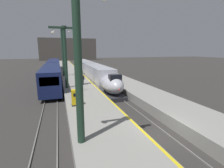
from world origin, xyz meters
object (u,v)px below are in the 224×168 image
(highspeed_train_main, at_px, (91,71))
(rolling_suitcase, at_px, (79,78))
(station_column_near, at_px, (78,49))
(regional_train_adjacent, at_px, (53,70))
(station_column_far, at_px, (62,47))
(station_column_mid, at_px, (65,51))
(ticket_machine_yellow, at_px, (75,98))
(departure_info_board, at_px, (79,80))
(passenger_near_edge, at_px, (82,74))
(passenger_mid_platform, at_px, (83,79))

(highspeed_train_main, distance_m, rolling_suitcase, 6.35)
(highspeed_train_main, xyz_separation_m, station_column_near, (-5.90, -27.38, 4.58))
(regional_train_adjacent, relative_size, station_column_far, 3.63)
(regional_train_adjacent, height_order, station_column_near, station_column_near)
(station_column_far, xyz_separation_m, rolling_suitcase, (2.51, -5.38, -5.69))
(station_column_near, bearing_deg, station_column_mid, 90.00)
(highspeed_train_main, relative_size, station_column_far, 3.69)
(station_column_far, height_order, ticket_machine_yellow, station_column_far)
(highspeed_train_main, bearing_deg, rolling_suitcase, -122.35)
(station_column_near, height_order, station_column_mid, station_column_near)
(station_column_mid, bearing_deg, departure_info_board, -63.44)
(ticket_machine_yellow, height_order, departure_info_board, departure_info_board)
(highspeed_train_main, relative_size, regional_train_adjacent, 1.02)
(highspeed_train_main, relative_size, departure_info_board, 17.57)
(regional_train_adjacent, xyz_separation_m, ticket_machine_yellow, (2.55, -22.97, -0.34))
(station_column_far, bearing_deg, passenger_near_edge, -59.52)
(station_column_far, relative_size, passenger_near_edge, 5.96)
(regional_train_adjacent, bearing_deg, departure_info_board, -78.25)
(regional_train_adjacent, xyz_separation_m, station_column_near, (2.20, -29.79, 4.39))
(highspeed_train_main, relative_size, passenger_mid_platform, 22.04)
(station_column_mid, distance_m, ticket_machine_yellow, 9.63)
(rolling_suitcase, bearing_deg, passenger_mid_platform, -90.14)
(station_column_near, distance_m, passenger_near_edge, 22.80)
(regional_train_adjacent, height_order, station_column_mid, station_column_mid)
(passenger_mid_platform, bearing_deg, station_column_mid, -153.25)
(ticket_machine_yellow, bearing_deg, station_column_near, -92.94)
(station_column_far, distance_m, departure_info_board, 15.58)
(regional_train_adjacent, distance_m, rolling_suitcase, 9.11)
(passenger_near_edge, bearing_deg, departure_info_board, -100.16)
(station_column_far, distance_m, rolling_suitcase, 8.22)
(regional_train_adjacent, distance_m, station_column_mid, 15.21)
(rolling_suitcase, bearing_deg, departure_info_board, -96.78)
(station_column_far, distance_m, ticket_machine_yellow, 21.25)
(station_column_near, distance_m, ticket_machine_yellow, 8.31)
(highspeed_train_main, relative_size, ticket_machine_yellow, 23.28)
(highspeed_train_main, xyz_separation_m, station_column_far, (-5.90, 0.03, 5.11))
(station_column_near, bearing_deg, rolling_suitcase, 83.49)
(departure_info_board, bearing_deg, passenger_mid_platform, 74.57)
(station_column_near, height_order, rolling_suitcase, station_column_near)
(passenger_mid_platform, bearing_deg, passenger_near_edge, 83.80)
(regional_train_adjacent, height_order, ticket_machine_yellow, regional_train_adjacent)
(station_column_near, xyz_separation_m, passenger_mid_platform, (2.50, 16.59, -4.48))
(passenger_near_edge, height_order, passenger_mid_platform, same)
(regional_train_adjacent, bearing_deg, rolling_suitcase, -58.71)
(regional_train_adjacent, bearing_deg, highspeed_train_main, -16.57)
(regional_train_adjacent, bearing_deg, ticket_machine_yellow, -83.66)
(station_column_near, bearing_deg, station_column_far, 90.00)
(station_column_near, bearing_deg, passenger_mid_platform, 81.43)
(station_column_far, distance_m, passenger_mid_platform, 12.19)
(regional_train_adjacent, distance_m, ticket_machine_yellow, 23.11)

